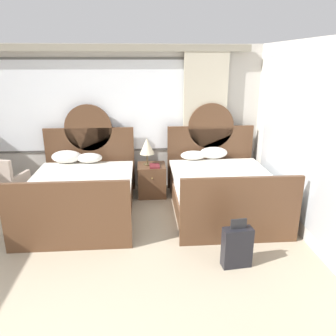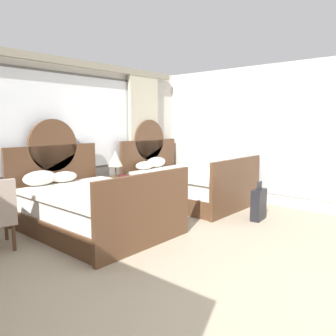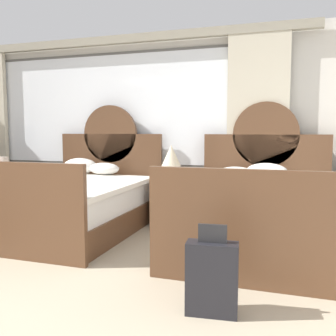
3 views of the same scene
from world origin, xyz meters
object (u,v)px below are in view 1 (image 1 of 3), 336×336
object	(u,v)px
table_lamp_on_nightstand	(147,146)
suitcase_on_floor	(237,247)
nightstand_between_beds	(152,180)
bed_near_window	(82,193)
book_on_nightstand	(155,166)
armchair_by_window_left	(3,181)
bed_near_mirror	(221,189)

from	to	relation	value
table_lamp_on_nightstand	suitcase_on_floor	bearing A→B (deg)	-66.23
nightstand_between_beds	suitcase_on_floor	distance (m)	2.53
bed_near_window	book_on_nightstand	size ratio (longest dim) A/B	8.53
table_lamp_on_nightstand	armchair_by_window_left	size ratio (longest dim) A/B	0.54
nightstand_between_beds	suitcase_on_floor	world-z (taller)	suitcase_on_floor
bed_near_window	table_lamp_on_nightstand	bearing A→B (deg)	33.89
table_lamp_on_nightstand	armchair_by_window_left	distance (m)	2.49
nightstand_between_beds	suitcase_on_floor	size ratio (longest dim) A/B	0.92
armchair_by_window_left	bed_near_window	bearing A→B (deg)	-12.21
table_lamp_on_nightstand	bed_near_window	bearing A→B (deg)	-146.11
bed_near_mirror	nightstand_between_beds	size ratio (longest dim) A/B	3.78
bed_near_window	nightstand_between_beds	bearing A→B (deg)	31.04
nightstand_between_beds	table_lamp_on_nightstand	size ratio (longest dim) A/B	1.18
bed_near_window	armchair_by_window_left	xyz separation A→B (m)	(-1.34, 0.29, 0.13)
nightstand_between_beds	book_on_nightstand	distance (m)	0.33
nightstand_between_beds	armchair_by_window_left	world-z (taller)	armchair_by_window_left
table_lamp_on_nightstand	book_on_nightstand	bearing A→B (deg)	-45.36
bed_near_mirror	book_on_nightstand	size ratio (longest dim) A/B	8.53
nightstand_between_beds	book_on_nightstand	xyz separation A→B (m)	(0.05, -0.10, 0.31)
bed_near_mirror	armchair_by_window_left	xyz separation A→B (m)	(-3.63, 0.29, 0.13)
armchair_by_window_left	suitcase_on_floor	world-z (taller)	armchair_by_window_left
book_on_nightstand	armchair_by_window_left	bearing A→B (deg)	-173.25
table_lamp_on_nightstand	armchair_by_window_left	xyz separation A→B (m)	(-2.42, -0.43, -0.44)
suitcase_on_floor	nightstand_between_beds	bearing A→B (deg)	112.46
nightstand_between_beds	suitcase_on_floor	bearing A→B (deg)	-67.54
bed_near_window	suitcase_on_floor	xyz separation A→B (m)	(2.12, -1.64, -0.10)
nightstand_between_beds	bed_near_window	bearing A→B (deg)	-148.96
bed_near_window	bed_near_mirror	xyz separation A→B (m)	(2.29, -0.00, -0.00)
bed_near_mirror	table_lamp_on_nightstand	size ratio (longest dim) A/B	4.45
bed_near_mirror	book_on_nightstand	distance (m)	1.26
nightstand_between_beds	armchair_by_window_left	xyz separation A→B (m)	(-2.49, -0.40, 0.20)
armchair_by_window_left	nightstand_between_beds	bearing A→B (deg)	9.18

